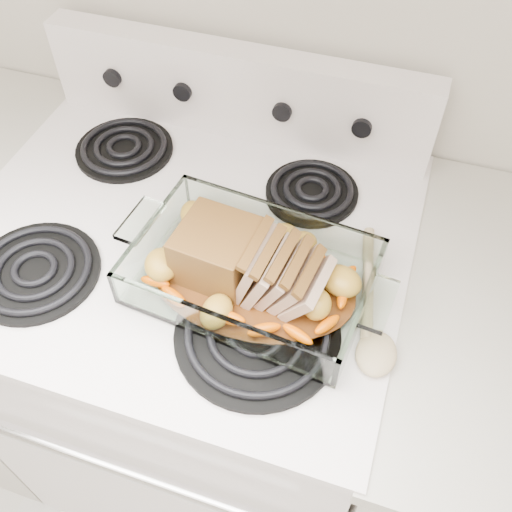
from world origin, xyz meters
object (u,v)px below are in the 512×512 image
(electric_range, at_px, (202,359))
(pork_roast, at_px, (238,260))
(baking_dish, at_px, (252,277))
(counter_right, at_px, (491,450))

(electric_range, xyz_separation_m, pork_roast, (0.13, -0.08, 0.51))
(baking_dish, height_order, pork_roast, pork_roast)
(pork_roast, bearing_deg, counter_right, 24.08)
(baking_dish, bearing_deg, counter_right, 14.25)
(baking_dish, relative_size, pork_roast, 1.53)
(electric_range, bearing_deg, baking_dish, -26.90)
(electric_range, relative_size, baking_dish, 3.10)
(electric_range, bearing_deg, pork_roast, -30.78)
(electric_range, relative_size, counter_right, 1.20)
(counter_right, xyz_separation_m, pork_roast, (-0.53, -0.08, 0.53))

